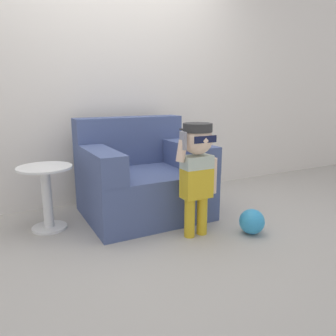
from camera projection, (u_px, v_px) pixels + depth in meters
name	position (u px, v px, depth m)	size (l,w,h in m)	color
ground_plane	(142.00, 220.00, 2.91)	(10.00, 10.00, 0.00)	#ADA89E
wall_back	(110.00, 73.00, 3.26)	(10.00, 0.05, 2.60)	silver
armchair	(142.00, 179.00, 3.01)	(1.05, 0.90, 0.88)	#475684
person_child	(197.00, 162.00, 2.47)	(0.36, 0.27, 0.88)	gold
side_table	(47.00, 192.00, 2.65)	(0.43, 0.43, 0.53)	white
toy_ball	(252.00, 222.00, 2.61)	(0.20, 0.20, 0.20)	#3399D1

